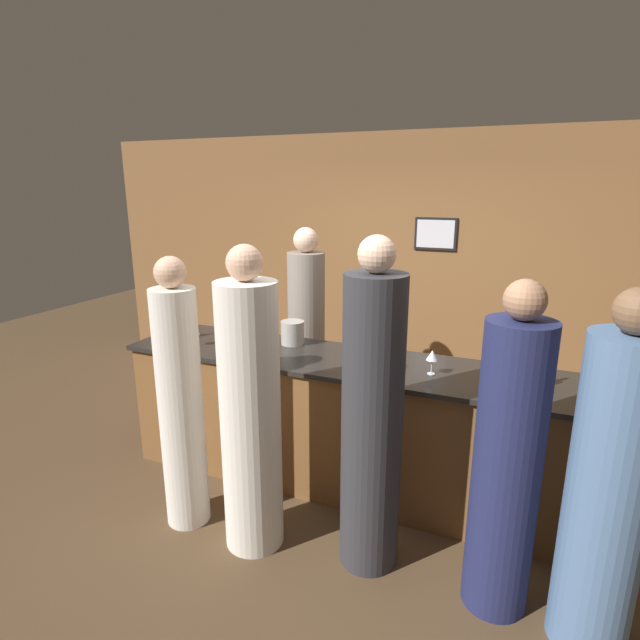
{
  "coord_description": "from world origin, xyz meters",
  "views": [
    {
      "loc": [
        1.12,
        -3.25,
        2.24
      ],
      "look_at": [
        -0.29,
        0.1,
        1.26
      ],
      "focal_mm": 28.0,
      "sensor_mm": 36.0,
      "label": 1
    }
  ],
  "objects": [
    {
      "name": "guest_4",
      "position": [
        0.38,
        -0.72,
        0.93
      ],
      "size": [
        0.35,
        0.35,
        2.0
      ],
      "color": "#2D2D33",
      "rests_on": "ground_plane"
    },
    {
      "name": "guest_0",
      "position": [
        -0.88,
        -0.84,
        0.87
      ],
      "size": [
        0.29,
        0.29,
        1.83
      ],
      "color": "silver",
      "rests_on": "ground_plane"
    },
    {
      "name": "guest_1",
      "position": [
        1.58,
        -0.83,
        0.85
      ],
      "size": [
        0.37,
        0.37,
        1.83
      ],
      "color": "#4C6B93",
      "rests_on": "ground_plane"
    },
    {
      "name": "bartender",
      "position": [
        -0.72,
        0.8,
        0.88
      ],
      "size": [
        0.34,
        0.34,
        1.89
      ],
      "rotation": [
        0.0,
        0.0,
        3.14
      ],
      "color": "gray",
      "rests_on": "ground_plane"
    },
    {
      "name": "ground_plane",
      "position": [
        0.0,
        0.0,
        0.0
      ],
      "size": [
        14.0,
        14.0,
        0.0
      ],
      "primitive_type": "plane",
      "color": "#4C3823"
    },
    {
      "name": "wine_bottle_0",
      "position": [
        1.21,
        -0.06,
        1.12
      ],
      "size": [
        0.08,
        0.08,
        0.29
      ],
      "color": "black",
      "rests_on": "bar_counter"
    },
    {
      "name": "wine_glass_3",
      "position": [
        0.59,
        -0.05,
        1.14
      ],
      "size": [
        0.08,
        0.08,
        0.17
      ],
      "color": "silver",
      "rests_on": "bar_counter"
    },
    {
      "name": "back_wall",
      "position": [
        0.0,
        2.16,
        1.4
      ],
      "size": [
        8.0,
        0.08,
        2.8
      ],
      "color": "brown",
      "rests_on": "ground_plane"
    },
    {
      "name": "bar_counter",
      "position": [
        0.0,
        0.0,
        0.51
      ],
      "size": [
        3.53,
        0.75,
        1.01
      ],
      "color": "brown",
      "rests_on": "ground_plane"
    },
    {
      "name": "wine_glass_4",
      "position": [
        -1.26,
        -0.15,
        1.13
      ],
      "size": [
        0.08,
        0.08,
        0.16
      ],
      "color": "silver",
      "rests_on": "bar_counter"
    },
    {
      "name": "guest_2",
      "position": [
        1.12,
        -0.76,
        0.85
      ],
      "size": [
        0.35,
        0.35,
        1.82
      ],
      "color": "#1E234C",
      "rests_on": "ground_plane"
    },
    {
      "name": "wine_glass_2",
      "position": [
        -0.85,
        -0.27,
        1.13
      ],
      "size": [
        0.08,
        0.08,
        0.16
      ],
      "color": "silver",
      "rests_on": "bar_counter"
    },
    {
      "name": "wine_bottle_1",
      "position": [
        0.05,
        0.15,
        1.14
      ],
      "size": [
        0.07,
        0.07,
        0.31
      ],
      "color": "black",
      "rests_on": "bar_counter"
    },
    {
      "name": "guest_3",
      "position": [
        -0.35,
        -0.85,
        0.9
      ],
      "size": [
        0.37,
        0.37,
        1.93
      ],
      "color": "silver",
      "rests_on": "ground_plane"
    },
    {
      "name": "wine_glass_0",
      "position": [
        1.13,
        -0.22,
        1.14
      ],
      "size": [
        0.07,
        0.07,
        0.17
      ],
      "color": "silver",
      "rests_on": "bar_counter"
    },
    {
      "name": "wine_glass_1",
      "position": [
        -0.91,
        0.02,
        1.14
      ],
      "size": [
        0.07,
        0.07,
        0.17
      ],
      "color": "silver",
      "rests_on": "bar_counter"
    },
    {
      "name": "ice_bucket",
      "position": [
        -0.57,
        0.19,
        1.1
      ],
      "size": [
        0.19,
        0.19,
        0.19
      ],
      "color": "#9E9993",
      "rests_on": "bar_counter"
    },
    {
      "name": "wine_bottle_2",
      "position": [
        -1.55,
        -0.1,
        1.13
      ],
      "size": [
        0.08,
        0.08,
        0.3
      ],
      "color": "black",
      "rests_on": "bar_counter"
    }
  ]
}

